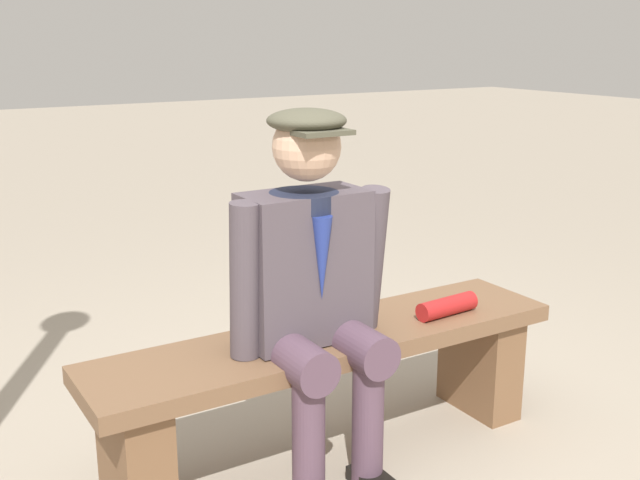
% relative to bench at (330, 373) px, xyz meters
% --- Properties ---
extents(ground_plane, '(30.00, 30.00, 0.00)m').
position_rel_bench_xyz_m(ground_plane, '(0.00, 0.00, -0.33)').
color(ground_plane, gray).
extents(bench, '(1.78, 0.41, 0.49)m').
position_rel_bench_xyz_m(bench, '(0.00, 0.00, 0.00)').
color(bench, brown).
rests_on(bench, ground).
extents(seated_man, '(0.60, 0.52, 1.29)m').
position_rel_bench_xyz_m(seated_man, '(0.11, 0.06, 0.39)').
color(seated_man, '#4F454D').
rests_on(seated_man, ground).
extents(rolled_magazine, '(0.26, 0.09, 0.07)m').
position_rel_bench_xyz_m(rolled_magazine, '(-0.47, 0.08, 0.19)').
color(rolled_magazine, '#B21E1E').
rests_on(rolled_magazine, bench).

